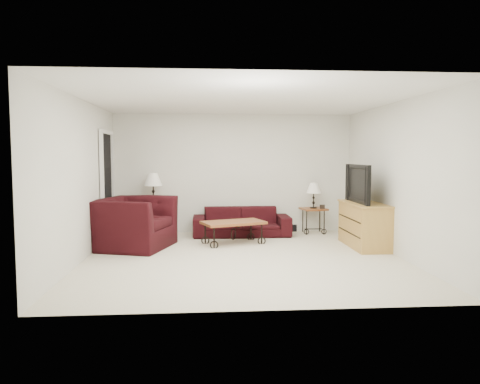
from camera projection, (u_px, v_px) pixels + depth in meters
name	position (u px, v px, depth m)	size (l,w,h in m)	color
ground	(243.00, 258.00, 7.30)	(5.00, 5.00, 0.00)	beige
wall_back	(234.00, 173.00, 9.69)	(5.00, 0.02, 2.50)	silver
wall_front	(263.00, 193.00, 4.72)	(5.00, 0.02, 2.50)	silver
wall_left	(81.00, 180.00, 7.02)	(0.02, 5.00, 2.50)	silver
wall_right	(397.00, 179.00, 7.39)	(0.02, 5.00, 2.50)	silver
ceiling	(243.00, 100.00, 7.10)	(5.00, 5.00, 0.00)	white
doorway	(107.00, 188.00, 8.68)	(0.08, 0.94, 2.04)	black
sofa	(241.00, 222.00, 9.30)	(1.96, 0.77, 0.57)	black
side_table_left	(154.00, 220.00, 9.34)	(0.58, 0.58, 0.64)	brown
side_table_right	(313.00, 221.00, 9.59)	(0.49, 0.49, 0.53)	brown
lamp_left	(153.00, 189.00, 9.29)	(0.36, 0.36, 0.64)	black
lamp_right	(314.00, 196.00, 9.55)	(0.30, 0.30, 0.53)	black
photo_frame_left	(145.00, 203.00, 9.15)	(0.13, 0.02, 0.11)	black
photo_frame_right	(322.00, 207.00, 9.43)	(0.11, 0.01, 0.09)	black
coffee_table	(233.00, 233.00, 8.44)	(1.12, 0.61, 0.42)	brown
armchair	(133.00, 223.00, 8.07)	(1.36, 1.19, 0.88)	black
throw_pillow	(141.00, 219.00, 8.03)	(0.40, 0.11, 0.40)	#C63E19
tv_stand	(364.00, 225.00, 8.16)	(0.55, 1.32, 0.79)	tan
television	(364.00, 184.00, 8.10)	(1.18, 0.16, 0.68)	black
backpack	(290.00, 225.00, 9.27)	(0.33, 0.25, 0.43)	black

